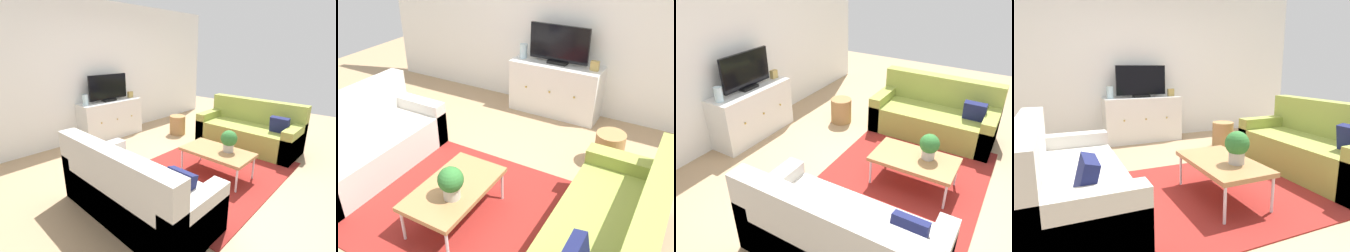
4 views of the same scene
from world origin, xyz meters
TOP-DOWN VIEW (x-y plane):
  - ground_plane at (0.00, 0.00)m, footprint 10.00×10.00m
  - wall_back at (0.00, 2.55)m, footprint 6.40×0.12m
  - area_rug at (0.00, -0.15)m, footprint 2.50×1.90m
  - couch_left_side at (-1.44, -0.10)m, footprint 0.83×1.81m
  - couch_right_side at (1.44, -0.10)m, footprint 0.83×1.81m
  - coffee_table at (0.00, -0.28)m, footprint 0.57×0.98m
  - potted_plant at (0.08, -0.41)m, footprint 0.23×0.23m
  - tv_console at (-0.06, 2.27)m, footprint 1.31×0.47m
  - flat_screen_tv at (-0.06, 2.29)m, footprint 0.86×0.16m
  - glass_vase at (-0.60, 2.27)m, footprint 0.11×0.11m
  - mantel_clock at (0.47, 2.27)m, footprint 0.11×0.07m
  - wicker_basket at (1.01, 1.35)m, footprint 0.34×0.34m

SIDE VIEW (x-z plane):
  - ground_plane at x=0.00m, z-range 0.00..0.00m
  - area_rug at x=0.00m, z-range 0.00..0.01m
  - wicker_basket at x=1.01m, z-range 0.00..0.41m
  - couch_left_side at x=-1.44m, z-range -0.15..0.72m
  - couch_right_side at x=1.44m, z-range -0.15..0.72m
  - coffee_table at x=0.00m, z-range 0.17..0.56m
  - tv_console at x=-0.06m, z-range 0.00..0.77m
  - potted_plant at x=0.08m, z-range 0.41..0.72m
  - mantel_clock at x=0.47m, z-range 0.77..0.90m
  - glass_vase at x=-0.60m, z-range 0.77..0.97m
  - flat_screen_tv at x=-0.06m, z-range 0.77..1.30m
  - wall_back at x=0.00m, z-range 0.00..2.70m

